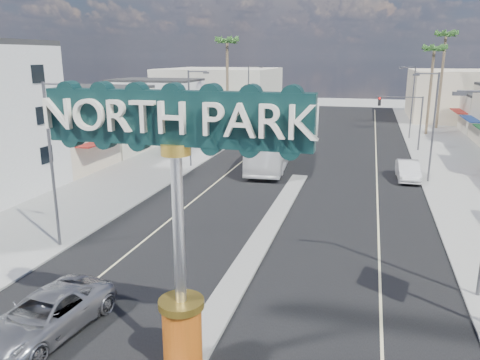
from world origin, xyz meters
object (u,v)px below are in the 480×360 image
Objects in this scene: streetlight_l_near at (54,158)px; car_parked_right at (408,170)px; palm_right_far at (446,40)px; streetlight_r_mid at (432,122)px; palm_left_far at (227,46)px; traffic_signal_right at (404,112)px; streetlight_l_far at (250,95)px; palm_right_mid at (434,53)px; traffic_signal_left at (243,107)px; gateway_sign at (177,203)px; suv_left at (46,315)px; streetlight_l_mid at (191,114)px; streetlight_r_far at (411,99)px; city_bus at (271,148)px.

streetlight_l_near is 28.55m from car_parked_right.
streetlight_r_mid is at bearing -98.12° from palm_right_far.
palm_left_far is at bearing 139.52° from streetlight_r_mid.
traffic_signal_right reaches higher than car_parked_right.
palm_right_mid reaches higher than streetlight_l_far.
streetlight_l_near is (-1.25, -33.99, 0.79)m from traffic_signal_left.
streetlight_r_mid is (10.43, 28.02, -0.86)m from gateway_sign.
suv_left is (-18.79, -53.41, -9.80)m from palm_right_mid.
palm_right_mid is 2.11× the size of suv_left.
traffic_signal_right is 24.11m from streetlight_l_mid.
gateway_sign is at bearing -74.85° from palm_left_far.
suv_left is at bearing 174.01° from gateway_sign.
palm_right_far is (24.18, 18.01, 8.11)m from traffic_signal_left.
streetlight_r_far is at bearing 90.00° from streetlight_r_mid.
palm_right_far reaches higher than gateway_sign.
palm_left_far is at bearing -156.80° from palm_right_far.
palm_left_far is at bearing 105.83° from suv_left.
palm_right_far is at bearing 36.67° from traffic_signal_left.
palm_right_mid is 27.63m from car_parked_right.
city_bus is (-12.29, 1.86, 1.00)m from car_parked_right.
palm_left_far is 2.65× the size of car_parked_right.
streetlight_l_near and streetlight_l_far have the same top height.
streetlight_r_far is 0.69× the size of city_bus.
gateway_sign is at bearing -109.60° from car_parked_right.
streetlight_l_mid is 21.16m from palm_left_far.
traffic_signal_left is 0.67× the size of streetlight_l_far.
palm_right_far reaches higher than streetlight_r_mid.
streetlight_l_near and streetlight_r_far have the same top height.
traffic_signal_right is at bearing 77.30° from suv_left.
streetlight_r_mid is 22.00m from streetlight_r_far.
palm_right_mid is at bearing 57.31° from streetlight_r_far.
city_bus is at bearing 92.38° from suv_left.
streetlight_l_near reaches higher than car_parked_right.
streetlight_r_far is 0.74× the size of palm_right_mid.
car_parked_right is (-0.18, -13.52, -3.46)m from traffic_signal_right.
streetlight_l_mid is at bearing -166.10° from city_bus.
streetlight_l_mid is (0.00, 20.00, 0.00)m from streetlight_l_near.
streetlight_l_mid is at bearing -82.69° from palm_left_far.
car_parked_right is at bearing -41.59° from palm_left_far.
traffic_signal_right is 1.21× the size of car_parked_right.
streetlight_l_mid is 20.87m from streetlight_r_mid.
streetlight_l_near is at bearing -136.21° from streetlight_r_mid.
city_bus is (9.71, -17.66, -9.68)m from palm_left_far.
palm_right_far reaches higher than car_parked_right.
streetlight_l_near is at bearing -116.42° from streetlight_r_far.
streetlight_l_mid is at bearing -128.48° from palm_right_far.
traffic_signal_right is 39.26m from streetlight_l_near.
streetlight_l_near is at bearing -116.06° from palm_right_far.
car_parked_right is (19.43, -21.52, -4.25)m from streetlight_l_far.
palm_right_far is 36.42m from city_bus.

